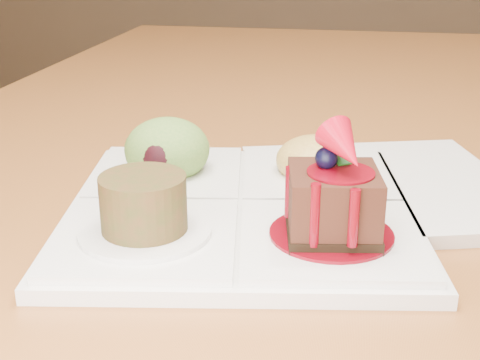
# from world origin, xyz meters

# --- Properties ---
(dining_table) EXTENTS (1.00, 1.80, 0.75)m
(dining_table) POSITION_xyz_m (0.00, 0.00, 0.68)
(dining_table) COLOR brown
(dining_table) RESTS_ON ground
(sampler_plate) EXTENTS (0.33, 0.33, 0.11)m
(sampler_plate) POSITION_xyz_m (-0.06, -0.20, 0.77)
(sampler_plate) COLOR silver
(sampler_plate) RESTS_ON dining_table
(second_plate) EXTENTS (0.29, 0.29, 0.01)m
(second_plate) POSITION_xyz_m (0.07, -0.12, 0.76)
(second_plate) COLOR silver
(second_plate) RESTS_ON dining_table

